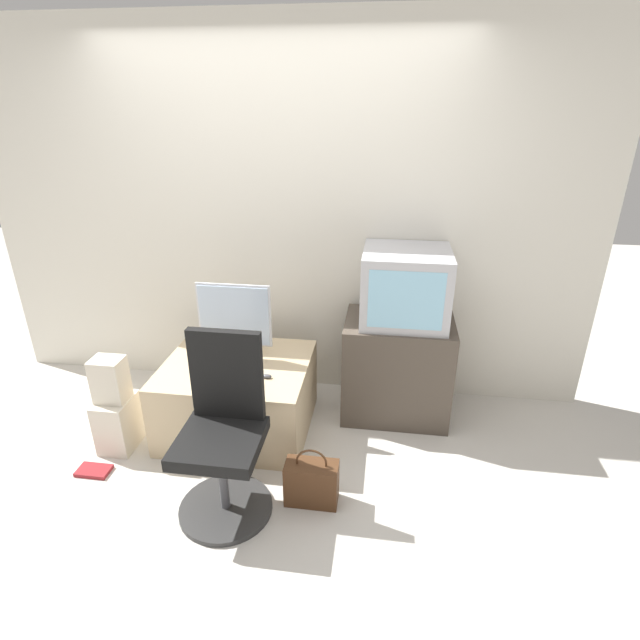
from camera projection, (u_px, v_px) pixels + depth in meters
The scene contains 13 objects.
ground_plane at pixel (241, 498), 2.85m from camera, with size 12.00×12.00×0.00m, color beige.
wall_back at pixel (282, 220), 3.52m from camera, with size 4.40×0.05×2.60m.
desk at pixel (238, 396), 3.37m from camera, with size 0.95×0.82×0.50m.
side_stand at pixel (397, 368), 3.50m from camera, with size 0.73×0.52×0.72m.
main_monitor at pixel (235, 322), 3.25m from camera, with size 0.49×0.22×0.52m.
keyboard at pixel (232, 373), 3.15m from camera, with size 0.33×0.14×0.01m.
mouse at pixel (267, 376), 3.10m from camera, with size 0.06×0.03×0.03m.
crt_tv at pixel (405, 286), 3.27m from camera, with size 0.56×0.52×0.48m.
office_chair at pixel (224, 439), 2.65m from camera, with size 0.51×0.51×1.01m.
cardboard_box_lower at pixel (118, 423), 3.22m from camera, with size 0.21×0.27×0.35m.
cardboard_box_upper at pixel (110, 380), 3.08m from camera, with size 0.19×0.15×0.29m.
handbag at pixel (312, 482), 2.78m from camera, with size 0.30×0.15×0.36m.
book at pixel (94, 471), 3.04m from camera, with size 0.20×0.12×0.02m.
Camera 1 is at (0.76, -2.10, 2.10)m, focal length 28.00 mm.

